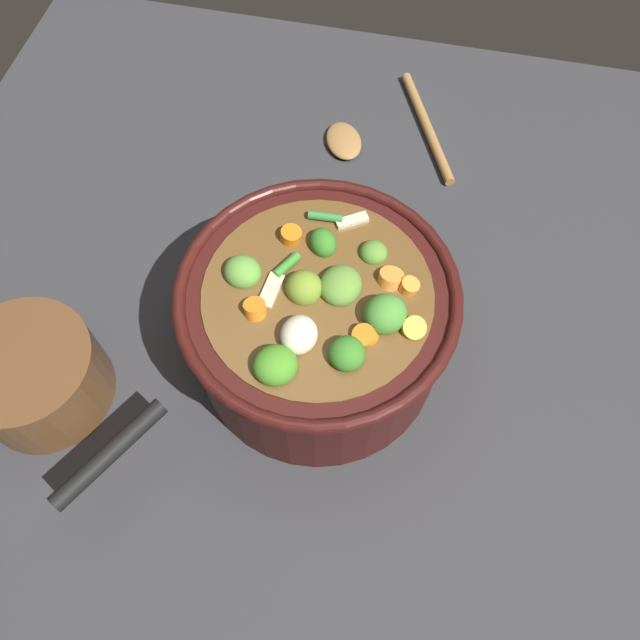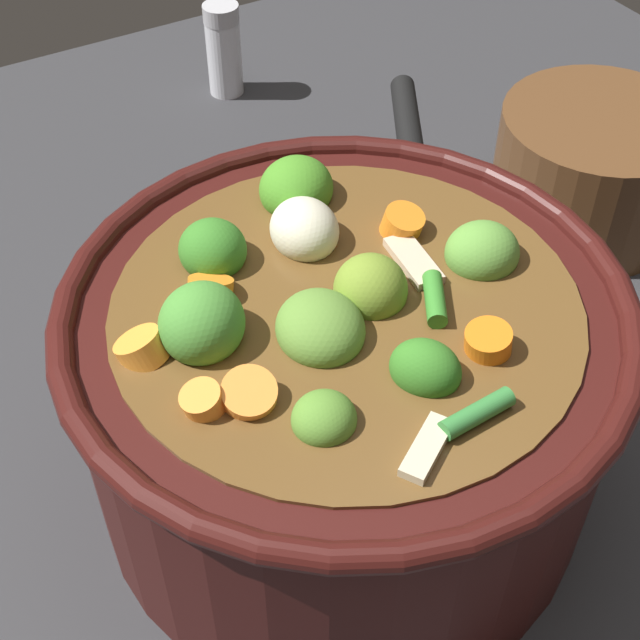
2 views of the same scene
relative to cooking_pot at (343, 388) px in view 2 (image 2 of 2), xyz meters
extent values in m
plane|color=#2D2D30|center=(0.00, 0.00, -0.07)|extent=(1.10, 1.10, 0.00)
cylinder|color=#38110F|center=(0.00, 0.00, -0.01)|extent=(0.27, 0.27, 0.13)
torus|color=#38110F|center=(0.00, 0.00, 0.06)|extent=(0.28, 0.28, 0.01)
cylinder|color=brown|center=(0.00, 0.00, 0.00)|extent=(0.22, 0.22, 0.12)
ellipsoid|color=#347623|center=(-0.06, -0.01, 0.06)|extent=(0.04, 0.04, 0.03)
ellipsoid|color=#53862E|center=(-0.06, 0.04, 0.06)|extent=(0.03, 0.03, 0.02)
ellipsoid|color=#458A24|center=(0.08, -0.02, 0.07)|extent=(0.05, 0.05, 0.03)
ellipsoid|color=#5A9439|center=(-0.01, -0.08, 0.06)|extent=(0.04, 0.05, 0.03)
ellipsoid|color=#5B8934|center=(-0.01, 0.02, 0.06)|extent=(0.05, 0.05, 0.03)
ellipsoid|color=#367925|center=(0.06, 0.04, 0.07)|extent=(0.04, 0.04, 0.03)
ellipsoid|color=#468B32|center=(0.01, 0.07, 0.07)|extent=(0.06, 0.06, 0.04)
ellipsoid|color=olive|center=(0.00, -0.01, 0.06)|extent=(0.05, 0.05, 0.03)
cylinder|color=orange|center=(0.02, 0.09, 0.06)|extent=(0.03, 0.03, 0.02)
cylinder|color=orange|center=(0.04, 0.05, 0.06)|extent=(0.03, 0.03, 0.02)
cylinder|color=orange|center=(0.03, -0.05, 0.06)|extent=(0.03, 0.03, 0.02)
cylinder|color=orange|center=(-0.02, 0.08, 0.06)|extent=(0.02, 0.02, 0.02)
cylinder|color=orange|center=(-0.06, -0.04, 0.06)|extent=(0.02, 0.03, 0.02)
cylinder|color=orange|center=(-0.03, 0.07, 0.06)|extent=(0.03, 0.03, 0.02)
ellipsoid|color=beige|center=(0.05, -0.01, 0.07)|extent=(0.04, 0.04, 0.03)
cylinder|color=#348029|center=(-0.02, -0.04, 0.06)|extent=(0.03, 0.02, 0.01)
cylinder|color=#327C37|center=(-0.09, -0.01, 0.06)|extent=(0.01, 0.04, 0.01)
cube|color=beige|center=(-0.09, 0.02, 0.06)|extent=(0.03, 0.03, 0.01)
cube|color=beige|center=(0.01, -0.04, 0.06)|extent=(0.04, 0.02, 0.01)
cylinder|color=silver|center=(0.41, -0.12, -0.04)|extent=(0.03, 0.03, 0.07)
cylinder|color=#B7B7BC|center=(0.41, -0.12, 0.00)|extent=(0.03, 0.03, 0.01)
cylinder|color=brown|center=(0.11, -0.28, -0.03)|extent=(0.14, 0.14, 0.09)
cylinder|color=black|center=(0.18, -0.16, 0.00)|extent=(0.12, 0.08, 0.02)
camera|label=1|loc=(0.30, 0.07, 0.58)|focal=35.51mm
camera|label=2|loc=(-0.26, 0.17, 0.36)|focal=51.19mm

